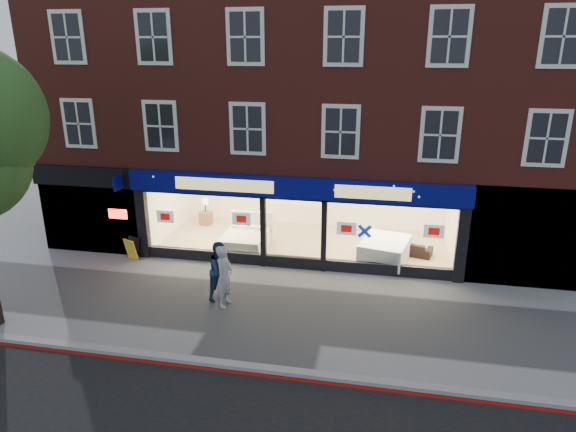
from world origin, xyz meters
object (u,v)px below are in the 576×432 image
(display_bed, at_px, (246,239))
(mattress_stack, at_px, (385,250))
(sofa, at_px, (409,247))
(pedestrian_blue, at_px, (221,271))
(a_board, at_px, (132,249))
(pedestrian_grey, at_px, (224,276))

(display_bed, distance_m, mattress_stack, 5.17)
(sofa, xyz_separation_m, pedestrian_blue, (-5.71, -4.41, 0.58))
(a_board, bearing_deg, mattress_stack, 30.11)
(display_bed, relative_size, pedestrian_grey, 1.08)
(pedestrian_grey, bearing_deg, mattress_stack, -39.43)
(sofa, xyz_separation_m, pedestrian_grey, (-5.47, -4.81, 0.60))
(display_bed, xyz_separation_m, a_board, (-3.78, -1.63, -0.02))
(a_board, height_order, pedestrian_grey, pedestrian_grey)
(a_board, distance_m, pedestrian_blue, 4.70)
(a_board, bearing_deg, display_bed, 44.69)
(sofa, relative_size, pedestrian_grey, 0.88)
(mattress_stack, xyz_separation_m, sofa, (0.86, 0.77, -0.14))
(display_bed, distance_m, pedestrian_blue, 3.93)
(pedestrian_grey, relative_size, pedestrian_blue, 1.03)
(mattress_stack, distance_m, pedestrian_grey, 6.14)
(display_bed, relative_size, pedestrian_blue, 1.11)
(a_board, relative_size, pedestrian_grey, 0.42)
(sofa, relative_size, pedestrian_blue, 0.90)
(mattress_stack, relative_size, pedestrian_grey, 1.18)
(mattress_stack, distance_m, pedestrian_blue, 6.08)
(sofa, height_order, pedestrian_blue, pedestrian_blue)
(a_board, distance_m, pedestrian_grey, 5.12)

